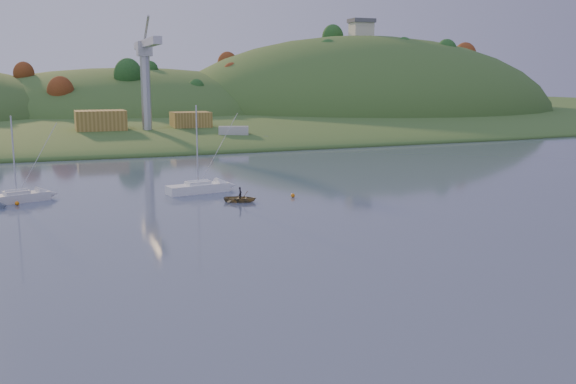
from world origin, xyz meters
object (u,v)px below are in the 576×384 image
object	(u,v)px
sailboat_near	(17,197)
canoe	(240,198)
red_tender	(207,186)
sailboat_far	(198,187)

from	to	relation	value
sailboat_near	canoe	bearing A→B (deg)	-40.04
canoe	red_tender	size ratio (longest dim) A/B	1.06
canoe	red_tender	bearing A→B (deg)	33.90
sailboat_far	canoe	distance (m)	8.46
sailboat_near	red_tender	distance (m)	23.53
canoe	red_tender	world-z (taller)	red_tender
sailboat_far	red_tender	world-z (taller)	sailboat_far
sailboat_far	canoe	size ratio (longest dim) A/B	2.88
sailboat_near	sailboat_far	xyz separation A→B (m)	(21.56, -1.44, 0.05)
sailboat_near	canoe	size ratio (longest dim) A/B	2.63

